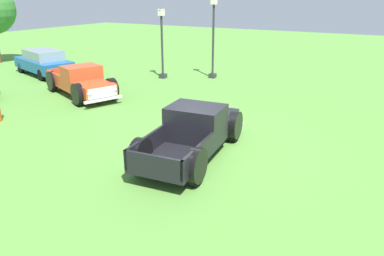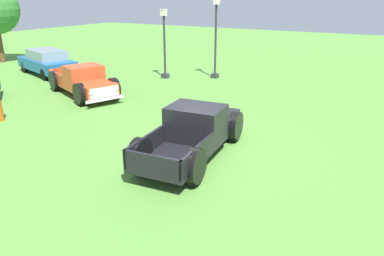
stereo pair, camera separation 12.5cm
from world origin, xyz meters
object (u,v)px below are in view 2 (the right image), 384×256
object	(u,v)px
pickup_truck_foreground	(197,130)
lamp_post_near	(216,37)
sedan_distant_b	(47,62)
pickup_truck_behind_left	(85,82)
lamp_post_far	(164,42)

from	to	relation	value
pickup_truck_foreground	lamp_post_near	world-z (taller)	lamp_post_near
pickup_truck_foreground	sedan_distant_b	distance (m)	14.60
lamp_post_near	pickup_truck_behind_left	bearing A→B (deg)	153.37
pickup_truck_foreground	pickup_truck_behind_left	distance (m)	8.29
pickup_truck_foreground	pickup_truck_behind_left	xyz separation A→B (m)	(2.96, 7.75, -0.00)
sedan_distant_b	lamp_post_near	size ratio (longest dim) A/B	1.07
sedan_distant_b	lamp_post_far	bearing A→B (deg)	-67.43
sedan_distant_b	lamp_post_near	world-z (taller)	lamp_post_near
pickup_truck_foreground	lamp_post_far	size ratio (longest dim) A/B	1.28
pickup_truck_behind_left	lamp_post_far	world-z (taller)	lamp_post_far
sedan_distant_b	lamp_post_near	distance (m)	10.26
pickup_truck_behind_left	sedan_distant_b	distance (m)	6.32
pickup_truck_behind_left	lamp_post_near	world-z (taller)	lamp_post_near
pickup_truck_foreground	lamp_post_near	distance (m)	10.81
pickup_truck_foreground	pickup_truck_behind_left	bearing A→B (deg)	69.07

